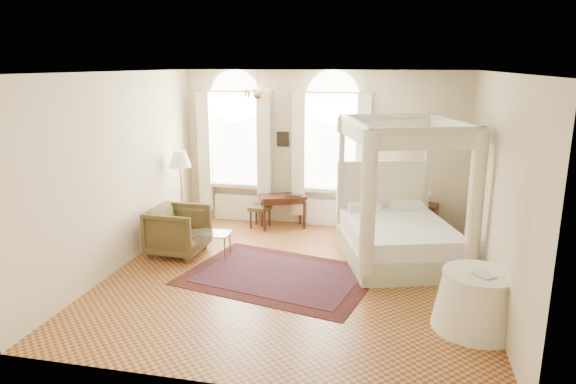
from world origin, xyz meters
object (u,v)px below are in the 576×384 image
Objects in this scene: floor_lamp at (180,163)px; canopy_bed at (399,230)px; side_table at (477,301)px; nightstand at (424,220)px; armchair at (178,231)px; coffee_table at (213,235)px; writing_desk at (283,200)px; stool at (260,210)px.

canopy_bed is at bearing -8.05° from floor_lamp.
nightstand is at bearing 97.96° from side_table.
canopy_bed is 4.16× the size of nightstand.
floor_lamp reaches higher than armchair.
writing_desk is at bearing 64.48° from coffee_table.
canopy_bed is at bearing -108.07° from nightstand.
stool is at bearing 155.46° from canopy_bed.
side_table reaches higher than nightstand.
floor_lamp reaches higher than stool.
writing_desk is (-2.93, -0.13, 0.28)m from nightstand.
floor_lamp is (-0.41, 1.13, 1.03)m from armchair.
nightstand is 1.40× the size of stool.
nightstand is at bearing 2.63° from writing_desk.
writing_desk reaches higher than coffee_table.
canopy_bed is 2.57× the size of writing_desk.
armchair is (-4.47, -2.06, 0.11)m from nightstand.
side_table reaches higher than writing_desk.
writing_desk is 2.26m from floor_lamp.
nightstand is 1.01× the size of coffee_table.
writing_desk is 0.93× the size of side_table.
floor_lamp reaches higher than writing_desk.
coffee_table is at bearing -82.22° from armchair.
writing_desk is 5.03m from side_table.
armchair is 0.65m from coffee_table.
nightstand reaches higher than stool.
nightstand is 0.68× the size of armchair.
floor_lamp is at bearing -154.00° from stool.
armchair is 1.58m from floor_lamp.
nightstand is 0.39× the size of floor_lamp.
side_table is (5.40, -2.85, -1.09)m from floor_lamp.
nightstand is at bearing 71.93° from canopy_bed.
side_table is at bearing -106.93° from armchair.
canopy_bed reaches higher than stool.
floor_lamp reaches higher than side_table.
stool is at bearing 77.04° from coffee_table.
side_table is at bearing -65.15° from canopy_bed.
floor_lamp is at bearing 21.74° from armchair.
coffee_table is at bearing -172.25° from canopy_bed.
stool is (-3.41, -0.22, 0.06)m from nightstand.
canopy_bed is at bearing -80.54° from armchair.
side_table is (0.53, -3.78, 0.05)m from nightstand.
side_table is at bearing -22.25° from coffee_table.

